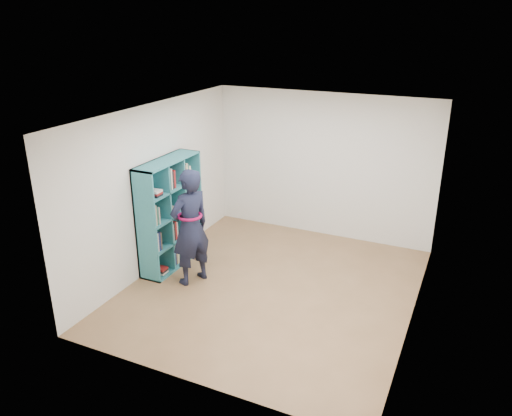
% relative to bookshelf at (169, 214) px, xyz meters
% --- Properties ---
extents(floor, '(4.50, 4.50, 0.00)m').
position_rel_bookshelf_xyz_m(floor, '(1.83, -0.07, -0.86)').
color(floor, brown).
rests_on(floor, ground).
extents(ceiling, '(4.50, 4.50, 0.00)m').
position_rel_bookshelf_xyz_m(ceiling, '(1.83, -0.07, 1.74)').
color(ceiling, white).
rests_on(ceiling, wall_back).
extents(wall_left, '(0.02, 4.50, 2.60)m').
position_rel_bookshelf_xyz_m(wall_left, '(-0.17, -0.07, 0.44)').
color(wall_left, silver).
rests_on(wall_left, floor).
extents(wall_right, '(0.02, 4.50, 2.60)m').
position_rel_bookshelf_xyz_m(wall_right, '(3.83, -0.07, 0.44)').
color(wall_right, silver).
rests_on(wall_right, floor).
extents(wall_back, '(4.00, 0.02, 2.60)m').
position_rel_bookshelf_xyz_m(wall_back, '(1.83, 2.18, 0.44)').
color(wall_back, silver).
rests_on(wall_back, floor).
extents(wall_front, '(4.00, 0.02, 2.60)m').
position_rel_bookshelf_xyz_m(wall_front, '(1.83, -2.32, 0.44)').
color(wall_front, silver).
rests_on(wall_front, floor).
extents(bookshelf, '(0.38, 1.32, 1.76)m').
position_rel_bookshelf_xyz_m(bookshelf, '(0.00, 0.00, 0.00)').
color(bookshelf, teal).
rests_on(bookshelf, floor).
extents(person, '(0.65, 0.77, 1.78)m').
position_rel_bookshelf_xyz_m(person, '(0.63, -0.36, 0.03)').
color(person, black).
rests_on(person, floor).
extents(smartphone, '(0.04, 0.09, 0.13)m').
position_rel_bookshelf_xyz_m(smartphone, '(0.52, -0.23, 0.15)').
color(smartphone, silver).
rests_on(smartphone, person).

